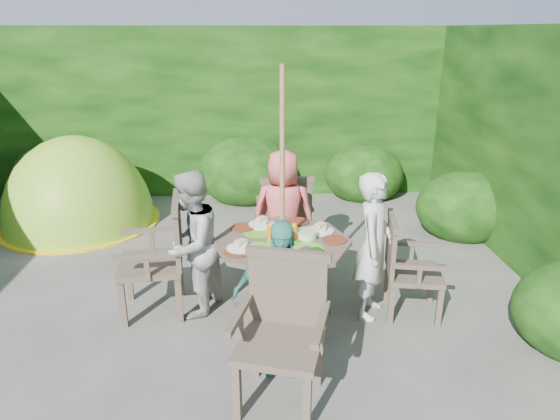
{
  "coord_description": "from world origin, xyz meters",
  "views": [
    {
      "loc": [
        0.76,
        -3.96,
        2.45
      ],
      "look_at": [
        0.97,
        0.44,
        0.85
      ],
      "focal_mm": 32.0,
      "sensor_mm": 36.0,
      "label": 1
    }
  ],
  "objects_px": {
    "dome_tent": "(81,223)",
    "garden_chair_left": "(160,255)",
    "parasol_pole": "(282,198)",
    "child_left": "(192,244)",
    "child_right": "(373,246)",
    "child_front": "(281,297)",
    "child_back": "(283,213)",
    "garden_chair_back": "(285,217)",
    "garden_chair_right": "(406,266)",
    "patio_table": "(283,252)",
    "garden_chair_front": "(282,328)"
  },
  "relations": [
    {
      "from": "dome_tent",
      "to": "garden_chair_left",
      "type": "bearing_deg",
      "value": -42.42
    },
    {
      "from": "parasol_pole",
      "to": "child_left",
      "type": "xyz_separation_m",
      "value": [
        -0.8,
        0.05,
        -0.43
      ]
    },
    {
      "from": "child_right",
      "to": "child_front",
      "type": "height_order",
      "value": "child_right"
    },
    {
      "from": "child_back",
      "to": "child_left",
      "type": "bearing_deg",
      "value": 47.2
    },
    {
      "from": "parasol_pole",
      "to": "garden_chair_back",
      "type": "distance_m",
      "value": 1.24
    },
    {
      "from": "parasol_pole",
      "to": "child_left",
      "type": "distance_m",
      "value": 0.91
    },
    {
      "from": "parasol_pole",
      "to": "garden_chair_right",
      "type": "height_order",
      "value": "parasol_pole"
    },
    {
      "from": "patio_table",
      "to": "garden_chair_front",
      "type": "distance_m",
      "value": 1.1
    },
    {
      "from": "garden_chair_left",
      "to": "child_front",
      "type": "distance_m",
      "value": 1.36
    },
    {
      "from": "garden_chair_left",
      "to": "child_front",
      "type": "bearing_deg",
      "value": 42.59
    },
    {
      "from": "child_back",
      "to": "garden_chair_right",
      "type": "bearing_deg",
      "value": 146.48
    },
    {
      "from": "garden_chair_right",
      "to": "dome_tent",
      "type": "distance_m",
      "value": 4.43
    },
    {
      "from": "patio_table",
      "to": "child_right",
      "type": "xyz_separation_m",
      "value": [
        0.79,
        -0.05,
        0.06
      ]
    },
    {
      "from": "parasol_pole",
      "to": "dome_tent",
      "type": "bearing_deg",
      "value": 137.8
    },
    {
      "from": "garden_chair_right",
      "to": "child_left",
      "type": "xyz_separation_m",
      "value": [
        -1.9,
        0.12,
        0.2
      ]
    },
    {
      "from": "patio_table",
      "to": "child_back",
      "type": "height_order",
      "value": "child_back"
    },
    {
      "from": "parasol_pole",
      "to": "garden_chair_left",
      "type": "relative_size",
      "value": 2.13
    },
    {
      "from": "child_right",
      "to": "garden_chair_front",
      "type": "bearing_deg",
      "value": 162.7
    },
    {
      "from": "patio_table",
      "to": "garden_chair_right",
      "type": "height_order",
      "value": "garden_chair_right"
    },
    {
      "from": "garden_chair_left",
      "to": "child_right",
      "type": "height_order",
      "value": "child_right"
    },
    {
      "from": "parasol_pole",
      "to": "garden_chair_front",
      "type": "height_order",
      "value": "parasol_pole"
    },
    {
      "from": "child_right",
      "to": "garden_chair_left",
      "type": "bearing_deg",
      "value": 107.77
    },
    {
      "from": "patio_table",
      "to": "garden_chair_left",
      "type": "relative_size",
      "value": 1.27
    },
    {
      "from": "garden_chair_right",
      "to": "garden_chair_left",
      "type": "height_order",
      "value": "garden_chair_left"
    },
    {
      "from": "patio_table",
      "to": "garden_chair_front",
      "type": "height_order",
      "value": "garden_chair_front"
    },
    {
      "from": "child_right",
      "to": "dome_tent",
      "type": "xyz_separation_m",
      "value": [
        -3.38,
        2.4,
        -0.67
      ]
    },
    {
      "from": "parasol_pole",
      "to": "child_front",
      "type": "bearing_deg",
      "value": -93.83
    },
    {
      "from": "child_back",
      "to": "child_front",
      "type": "xyz_separation_m",
      "value": [
        -0.11,
        -1.6,
        -0.06
      ]
    },
    {
      "from": "patio_table",
      "to": "garden_chair_left",
      "type": "height_order",
      "value": "garden_chair_left"
    },
    {
      "from": "garden_chair_back",
      "to": "child_left",
      "type": "height_order",
      "value": "child_left"
    },
    {
      "from": "parasol_pole",
      "to": "child_right",
      "type": "bearing_deg",
      "value": -3.83
    },
    {
      "from": "parasol_pole",
      "to": "child_front",
      "type": "xyz_separation_m",
      "value": [
        -0.05,
        -0.8,
        -0.49
      ]
    },
    {
      "from": "garden_chair_back",
      "to": "child_left",
      "type": "distance_m",
      "value": 1.37
    },
    {
      "from": "patio_table",
      "to": "child_right",
      "type": "height_order",
      "value": "child_right"
    },
    {
      "from": "garden_chair_right",
      "to": "garden_chair_back",
      "type": "height_order",
      "value": "garden_chair_back"
    },
    {
      "from": "patio_table",
      "to": "garden_chair_right",
      "type": "distance_m",
      "value": 1.11
    },
    {
      "from": "garden_chair_front",
      "to": "garden_chair_right",
      "type": "bearing_deg",
      "value": 57.33
    },
    {
      "from": "patio_table",
      "to": "garden_chair_front",
      "type": "bearing_deg",
      "value": -93.09
    },
    {
      "from": "child_right",
      "to": "child_back",
      "type": "height_order",
      "value": "child_back"
    },
    {
      "from": "patio_table",
      "to": "garden_chair_back",
      "type": "bearing_deg",
      "value": 85.73
    },
    {
      "from": "child_front",
      "to": "patio_table",
      "type": "bearing_deg",
      "value": 91.52
    },
    {
      "from": "garden_chair_back",
      "to": "child_front",
      "type": "relative_size",
      "value": 0.8
    },
    {
      "from": "garden_chair_front",
      "to": "patio_table",
      "type": "bearing_deg",
      "value": 102.64
    },
    {
      "from": "garden_chair_right",
      "to": "garden_chair_back",
      "type": "relative_size",
      "value": 0.91
    },
    {
      "from": "dome_tent",
      "to": "child_left",
      "type": "bearing_deg",
      "value": -38.08
    },
    {
      "from": "child_left",
      "to": "child_back",
      "type": "distance_m",
      "value": 1.13
    },
    {
      "from": "garden_chair_front",
      "to": "child_back",
      "type": "relative_size",
      "value": 0.75
    },
    {
      "from": "garden_chair_right",
      "to": "garden_chair_left",
      "type": "distance_m",
      "value": 2.19
    },
    {
      "from": "child_front",
      "to": "dome_tent",
      "type": "relative_size",
      "value": 0.52
    },
    {
      "from": "garden_chair_front",
      "to": "child_right",
      "type": "height_order",
      "value": "child_right"
    }
  ]
}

